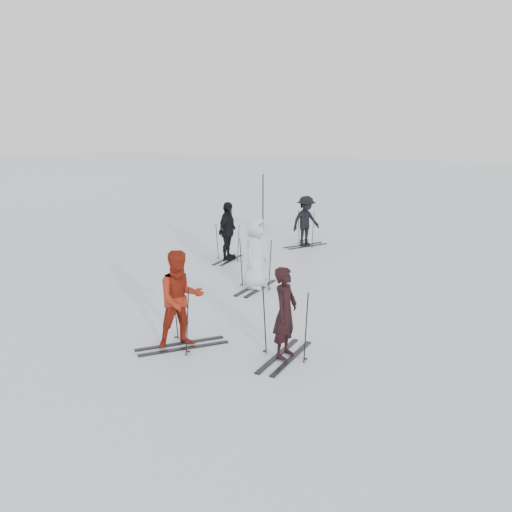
# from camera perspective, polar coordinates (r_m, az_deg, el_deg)

# --- Properties ---
(ground) EXTENTS (120.00, 120.00, 0.00)m
(ground) POSITION_cam_1_polar(r_m,az_deg,el_deg) (13.69, -2.07, -4.90)
(ground) COLOR silver
(ground) RESTS_ON ground
(skier_near_dark) EXTENTS (0.44, 0.64, 1.69)m
(skier_near_dark) POSITION_cam_1_polar(r_m,az_deg,el_deg) (10.41, 2.93, -5.81)
(skier_near_dark) COLOR black
(skier_near_dark) RESTS_ON ground
(skier_red) EXTENTS (1.12, 1.16, 1.88)m
(skier_red) POSITION_cam_1_polar(r_m,az_deg,el_deg) (10.97, -7.55, -4.41)
(skier_red) COLOR maroon
(skier_red) RESTS_ON ground
(skier_grey) EXTENTS (0.66, 0.96, 1.88)m
(skier_grey) POSITION_cam_1_polar(r_m,az_deg,el_deg) (14.80, -0.06, 0.25)
(skier_grey) COLOR silver
(skier_grey) RESTS_ON ground
(skier_uphill_left) EXTENTS (0.58, 1.12, 1.83)m
(skier_uphill_left) POSITION_cam_1_polar(r_m,az_deg,el_deg) (17.98, -2.87, 2.43)
(skier_uphill_left) COLOR black
(skier_uphill_left) RESTS_ON ground
(skier_uphill_far) EXTENTS (1.08, 1.31, 1.76)m
(skier_uphill_far) POSITION_cam_1_polar(r_m,az_deg,el_deg) (20.21, 5.01, 3.44)
(skier_uphill_far) COLOR black
(skier_uphill_far) RESTS_ON ground
(skis_near_dark) EXTENTS (1.89, 1.08, 1.34)m
(skis_near_dark) POSITION_cam_1_polar(r_m,az_deg,el_deg) (10.47, 2.92, -6.73)
(skis_near_dark) COLOR black
(skis_near_dark) RESTS_ON ground
(skis_red) EXTENTS (2.06, 1.88, 1.34)m
(skis_red) POSITION_cam_1_polar(r_m,az_deg,el_deg) (11.05, -7.51, -5.75)
(skis_red) COLOR black
(skis_red) RESTS_ON ground
(skis_grey) EXTENTS (1.93, 1.12, 1.36)m
(skis_grey) POSITION_cam_1_polar(r_m,az_deg,el_deg) (14.86, -0.06, -0.73)
(skis_grey) COLOR black
(skis_grey) RESTS_ON ground
(skis_uphill_left) EXTENTS (1.75, 1.08, 1.20)m
(skis_uphill_left) POSITION_cam_1_polar(r_m,az_deg,el_deg) (18.04, -2.85, 1.44)
(skis_uphill_left) COLOR black
(skis_uphill_left) RESTS_ON ground
(skis_uphill_far) EXTENTS (2.00, 1.62, 1.29)m
(skis_uphill_far) POSITION_cam_1_polar(r_m,az_deg,el_deg) (20.24, 5.00, 2.79)
(skis_uphill_far) COLOR black
(skis_uphill_far) RESTS_ON ground
(piste_marker) EXTENTS (0.06, 0.06, 2.25)m
(piste_marker) POSITION_cam_1_polar(r_m,az_deg,el_deg) (23.69, 0.70, 5.50)
(piste_marker) COLOR black
(piste_marker) RESTS_ON ground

